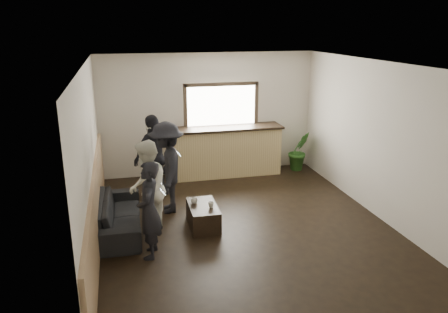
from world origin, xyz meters
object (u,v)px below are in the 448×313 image
object	(u,v)px
potted_plant	(299,151)
person_a	(149,210)
bar_counter	(224,148)
sofa	(118,215)
coffee_table	(203,216)
person_b	(147,189)
person_c	(167,168)
person_d	(155,157)
cup_b	(211,205)
cup_a	(194,201)

from	to	relation	value
potted_plant	person_a	bearing A→B (deg)	-139.05
bar_counter	sofa	distance (m)	3.44
person_a	coffee_table	bearing A→B (deg)	140.84
person_b	person_c	xyz separation A→B (m)	(0.43, 0.88, 0.05)
sofa	person_a	size ratio (longest dim) A/B	1.28
person_c	person_d	size ratio (longest dim) A/B	1.00
person_c	potted_plant	bearing A→B (deg)	121.17
bar_counter	potted_plant	xyz separation A→B (m)	(1.85, -0.08, -0.17)
cup_b	cup_a	bearing A→B (deg)	134.68
potted_plant	person_b	xyz separation A→B (m)	(-3.79, -2.58, 0.34)
potted_plant	person_c	xyz separation A→B (m)	(-3.36, -1.70, 0.39)
person_a	person_c	distance (m)	1.68
cup_a	person_c	bearing A→B (deg)	120.03
cup_b	potted_plant	size ratio (longest dim) A/B	0.11
coffee_table	person_b	distance (m)	1.13
person_d	sofa	bearing A→B (deg)	23.31
coffee_table	cup_b	xyz separation A→B (m)	(0.12, -0.12, 0.24)
person_a	person_b	xyz separation A→B (m)	(0.03, 0.74, 0.06)
person_a	person_c	world-z (taller)	person_c
cup_a	potted_plant	xyz separation A→B (m)	(2.98, 2.36, 0.04)
cup_b	person_d	distance (m)	1.87
cup_a	potted_plant	bearing A→B (deg)	38.39
sofa	bar_counter	bearing A→B (deg)	-44.02
coffee_table	person_a	xyz separation A→B (m)	(-0.97, -0.82, 0.56)
person_a	person_b	bearing A→B (deg)	-171.53
person_d	person_a	bearing A→B (deg)	46.40
sofa	person_a	xyz separation A→B (m)	(0.48, -1.01, 0.47)
sofa	coffee_table	size ratio (longest dim) A/B	2.22
cup_b	person_c	distance (m)	1.19
sofa	person_c	xyz separation A→B (m)	(0.94, 0.60, 0.58)
coffee_table	potted_plant	world-z (taller)	potted_plant
potted_plant	person_c	world-z (taller)	person_c
bar_counter	cup_a	size ratio (longest dim) A/B	22.31
person_a	cup_b	bearing A→B (deg)	133.48
cup_a	person_c	size ratio (longest dim) A/B	0.07
bar_counter	person_c	bearing A→B (deg)	-130.35
bar_counter	person_b	size ratio (longest dim) A/B	1.67
person_a	person_d	size ratio (longest dim) A/B	0.87
sofa	cup_a	bearing A→B (deg)	-90.81
coffee_table	cup_b	size ratio (longest dim) A/B	8.34
bar_counter	person_d	world-z (taller)	bar_counter
cup_b	person_b	xyz separation A→B (m)	(-1.06, 0.04, 0.38)
person_b	sofa	bearing A→B (deg)	-109.92
sofa	person_b	size ratio (longest dim) A/B	1.19
cup_a	person_a	world-z (taller)	person_a
cup_b	person_b	world-z (taller)	person_b
cup_a	person_c	distance (m)	0.87
sofa	person_c	world-z (taller)	person_c
potted_plant	person_b	distance (m)	4.60
sofa	potted_plant	bearing A→B (deg)	-60.04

